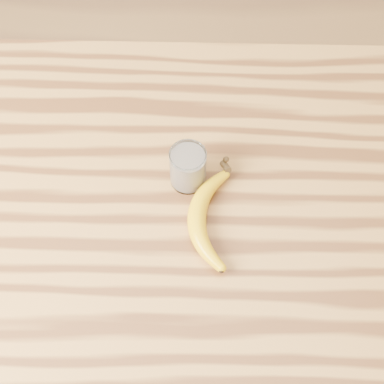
{
  "coord_description": "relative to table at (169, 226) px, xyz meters",
  "views": [
    {
      "loc": [
        0.06,
        -0.5,
        1.77
      ],
      "look_at": [
        0.05,
        -0.01,
        0.93
      ],
      "focal_mm": 50.0,
      "sensor_mm": 36.0,
      "label": 1
    }
  ],
  "objects": [
    {
      "name": "banana",
      "position": [
        0.06,
        -0.05,
        0.15
      ],
      "size": [
        0.12,
        0.29,
        0.03
      ],
      "primitive_type": null,
      "rotation": [
        0.0,
        0.0,
        -0.04
      ],
      "color": "#E5AB0B",
      "rests_on": "table"
    },
    {
      "name": "smoothie_glass",
      "position": [
        0.04,
        0.04,
        0.17
      ],
      "size": [
        0.07,
        0.07,
        0.09
      ],
      "color": "white",
      "rests_on": "table"
    },
    {
      "name": "table",
      "position": [
        0.0,
        0.0,
        0.0
      ],
      "size": [
        1.2,
        0.8,
        0.9
      ],
      "color": "#AA7336",
      "rests_on": "ground"
    },
    {
      "name": "room",
      "position": [
        0.0,
        0.0,
        0.58
      ],
      "size": [
        4.04,
        4.04,
        2.7
      ],
      "color": "olive",
      "rests_on": "ground"
    }
  ]
}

